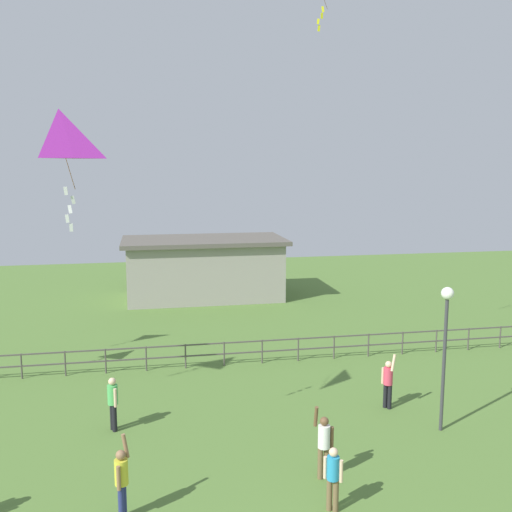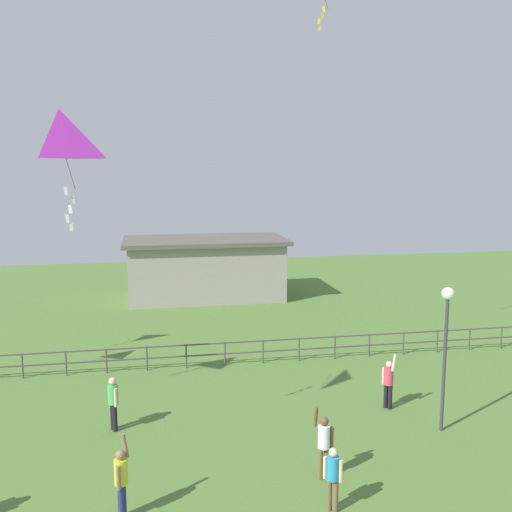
% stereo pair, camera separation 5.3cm
% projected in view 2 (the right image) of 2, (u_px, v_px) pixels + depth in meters
% --- Properties ---
extents(lamppost, '(0.36, 0.36, 4.28)m').
position_uv_depth(lamppost, '(446.00, 327.00, 16.40)').
color(lamppost, '#38383D').
rests_on(lamppost, ground_plane).
extents(person_0, '(0.35, 0.49, 1.84)m').
position_uv_depth(person_0, '(388.00, 381.00, 18.28)').
color(person_0, black).
rests_on(person_0, ground_plane).
extents(person_2, '(0.34, 0.48, 1.87)m').
position_uv_depth(person_2, '(121.00, 478.00, 12.51)').
color(person_2, navy).
rests_on(person_2, ground_plane).
extents(person_3, '(0.30, 0.45, 1.61)m').
position_uv_depth(person_3, '(113.00, 400.00, 16.75)').
color(person_3, black).
rests_on(person_3, ground_plane).
extents(person_4, '(0.38, 0.31, 1.51)m').
position_uv_depth(person_4, '(333.00, 475.00, 12.78)').
color(person_4, brown).
rests_on(person_4, ground_plane).
extents(person_6, '(0.49, 0.32, 1.89)m').
position_uv_depth(person_6, '(324.00, 442.00, 14.13)').
color(person_6, brown).
rests_on(person_6, ground_plane).
extents(kite_1, '(1.41, 1.34, 2.81)m').
position_uv_depth(kite_1, '(61.00, 142.00, 13.84)').
color(kite_1, '#B22DB2').
extents(waterfront_railing, '(36.01, 0.06, 0.95)m').
position_uv_depth(waterfront_railing, '(184.00, 353.00, 22.00)').
color(waterfront_railing, '#4C4742').
rests_on(waterfront_railing, ground_plane).
extents(pavilion_building, '(9.40, 5.10, 3.52)m').
position_uv_depth(pavilion_building, '(205.00, 268.00, 33.85)').
color(pavilion_building, gray).
rests_on(pavilion_building, ground_plane).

